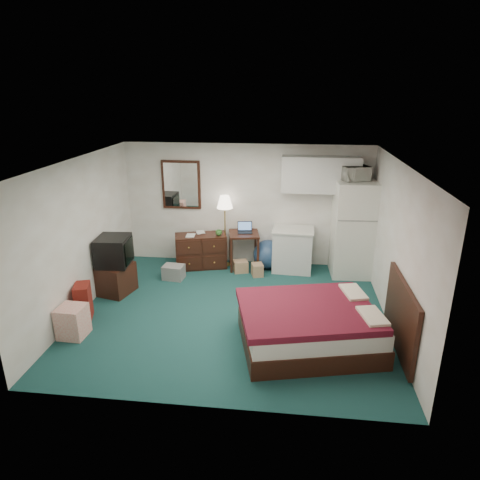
# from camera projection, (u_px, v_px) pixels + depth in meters

# --- Properties ---
(floor) EXTENTS (5.00, 4.50, 0.01)m
(floor) POSITION_uv_depth(u_px,v_px,m) (233.00, 313.00, 7.11)
(floor) COLOR #153D40
(floor) RESTS_ON ground
(ceiling) EXTENTS (5.00, 4.50, 0.01)m
(ceiling) POSITION_uv_depth(u_px,v_px,m) (232.00, 162.00, 6.27)
(ceiling) COLOR beige
(ceiling) RESTS_ON walls
(walls) EXTENTS (5.01, 4.51, 2.50)m
(walls) POSITION_uv_depth(u_px,v_px,m) (232.00, 242.00, 6.69)
(walls) COLOR beige
(walls) RESTS_ON floor
(mirror) EXTENTS (0.80, 0.06, 1.00)m
(mirror) POSITION_uv_depth(u_px,v_px,m) (181.00, 185.00, 8.78)
(mirror) COLOR white
(mirror) RESTS_ON walls
(upper_cabinets) EXTENTS (1.50, 0.35, 0.70)m
(upper_cabinets) POSITION_uv_depth(u_px,v_px,m) (321.00, 175.00, 8.24)
(upper_cabinets) COLOR silver
(upper_cabinets) RESTS_ON walls
(headboard) EXTENTS (0.06, 1.56, 1.00)m
(headboard) POSITION_uv_depth(u_px,v_px,m) (401.00, 316.00, 5.90)
(headboard) COLOR #341512
(headboard) RESTS_ON walls
(dresser) EXTENTS (1.12, 0.72, 0.70)m
(dresser) POSITION_uv_depth(u_px,v_px,m) (201.00, 251.00, 8.83)
(dresser) COLOR #341512
(dresser) RESTS_ON floor
(floor_lamp) EXTENTS (0.34, 0.34, 1.50)m
(floor_lamp) POSITION_uv_depth(u_px,v_px,m) (225.00, 231.00, 8.79)
(floor_lamp) COLOR gold
(floor_lamp) RESTS_ON floor
(desk) EXTENTS (0.69, 0.69, 0.75)m
(desk) POSITION_uv_depth(u_px,v_px,m) (244.00, 250.00, 8.80)
(desk) COLOR #341512
(desk) RESTS_ON floor
(exercise_ball) EXTENTS (0.62, 0.62, 0.60)m
(exercise_ball) POSITION_uv_depth(u_px,v_px,m) (268.00, 254.00, 8.79)
(exercise_ball) COLOR navy
(exercise_ball) RESTS_ON floor
(kitchen_counter) EXTENTS (0.81, 0.64, 0.85)m
(kitchen_counter) POSITION_uv_depth(u_px,v_px,m) (293.00, 250.00, 8.65)
(kitchen_counter) COLOR silver
(kitchen_counter) RESTS_ON floor
(fridge) EXTENTS (0.81, 0.81, 1.88)m
(fridge) POSITION_uv_depth(u_px,v_px,m) (353.00, 229.00, 8.32)
(fridge) COLOR white
(fridge) RESTS_ON floor
(bed) EXTENTS (2.18, 1.87, 0.61)m
(bed) POSITION_uv_depth(u_px,v_px,m) (309.00, 327.00, 6.12)
(bed) COLOR #420E19
(bed) RESTS_ON floor
(tv_stand) EXTENTS (0.67, 0.71, 0.54)m
(tv_stand) POSITION_uv_depth(u_px,v_px,m) (115.00, 279.00, 7.73)
(tv_stand) COLOR #341512
(tv_stand) RESTS_ON floor
(suitcase) EXTENTS (0.33, 0.42, 0.59)m
(suitcase) POSITION_uv_depth(u_px,v_px,m) (83.00, 302.00, 6.85)
(suitcase) COLOR #5A110F
(suitcase) RESTS_ON floor
(retail_box) EXTENTS (0.40, 0.40, 0.48)m
(retail_box) POSITION_uv_depth(u_px,v_px,m) (73.00, 322.00, 6.38)
(retail_box) COLOR white
(retail_box) RESTS_ON floor
(file_bin) EXTENTS (0.42, 0.34, 0.28)m
(file_bin) POSITION_uv_depth(u_px,v_px,m) (174.00, 272.00, 8.34)
(file_bin) COLOR gray
(file_bin) RESTS_ON floor
(cardboard_box_a) EXTENTS (0.34, 0.31, 0.23)m
(cardboard_box_a) POSITION_uv_depth(u_px,v_px,m) (241.00, 266.00, 8.66)
(cardboard_box_a) COLOR #926B4A
(cardboard_box_a) RESTS_ON floor
(cardboard_box_b) EXTENTS (0.27, 0.30, 0.25)m
(cardboard_box_b) POSITION_uv_depth(u_px,v_px,m) (257.00, 270.00, 8.48)
(cardboard_box_b) COLOR #926B4A
(cardboard_box_b) RESTS_ON floor
(laptop) EXTENTS (0.33, 0.28, 0.20)m
(laptop) POSITION_uv_depth(u_px,v_px,m) (245.00, 228.00, 8.65)
(laptop) COLOR black
(laptop) RESTS_ON desk
(crt_tv) EXTENTS (0.60, 0.64, 0.52)m
(crt_tv) POSITION_uv_depth(u_px,v_px,m) (114.00, 251.00, 7.59)
(crt_tv) COLOR black
(crt_tv) RESTS_ON tv_stand
(microwave) EXTENTS (0.56, 0.43, 0.34)m
(microwave) POSITION_uv_depth(u_px,v_px,m) (356.00, 172.00, 7.98)
(microwave) COLOR white
(microwave) RESTS_ON fridge
(book_a) EXTENTS (0.18, 0.03, 0.24)m
(book_a) POSITION_uv_depth(u_px,v_px,m) (186.00, 230.00, 8.60)
(book_a) COLOR #926B4A
(book_a) RESTS_ON dresser
(book_b) EXTENTS (0.17, 0.08, 0.23)m
(book_b) POSITION_uv_depth(u_px,v_px,m) (196.00, 228.00, 8.78)
(book_b) COLOR #926B4A
(book_b) RESTS_ON dresser
(mug) EXTENTS (0.16, 0.14, 0.13)m
(mug) POSITION_uv_depth(u_px,v_px,m) (219.00, 232.00, 8.66)
(mug) COLOR #418436
(mug) RESTS_ON dresser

